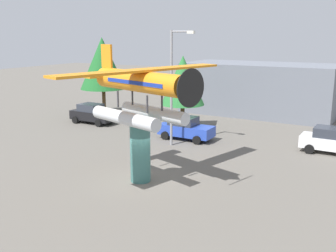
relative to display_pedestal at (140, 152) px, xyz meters
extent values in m
plane|color=#605B54|center=(0.00, 0.00, -1.66)|extent=(140.00, 140.00, 0.00)
cylinder|color=#386B66|center=(0.00, 0.00, 0.00)|extent=(1.10, 1.10, 3.33)
cylinder|color=silver|center=(-0.27, -0.96, 2.01)|extent=(4.81, 1.98, 0.70)
cylinder|color=#333338|center=(1.02, -0.81, 2.81)|extent=(0.12, 0.12, 0.90)
cylinder|color=#333338|center=(-1.29, -0.15, 2.81)|extent=(0.12, 0.12, 0.90)
cylinder|color=silver|center=(0.27, 0.96, 2.01)|extent=(4.81, 1.98, 0.70)
cylinder|color=#333338|center=(1.29, 0.15, 2.81)|extent=(0.12, 0.12, 0.90)
cylinder|color=#333338|center=(-1.02, 0.81, 2.81)|extent=(0.12, 0.12, 0.90)
cylinder|color=orange|center=(0.00, 0.00, 3.81)|extent=(6.26, 2.75, 1.10)
cube|color=#193399|center=(0.19, -0.05, 3.81)|extent=(4.49, 2.28, 0.20)
cone|color=#262628|center=(3.13, -0.89, 3.81)|extent=(0.91, 1.04, 0.88)
cylinder|color=black|center=(3.51, -1.00, 3.81)|extent=(0.53, 1.74, 1.80)
cube|color=orange|center=(0.38, -0.11, 4.42)|extent=(3.90, 10.31, 0.12)
cube|color=orange|center=(-2.69, 0.76, 3.91)|extent=(1.44, 2.88, 0.10)
cube|color=orange|center=(-2.69, 0.76, 5.01)|extent=(0.90, 0.36, 1.30)
cube|color=black|center=(-11.87, 9.87, -0.94)|extent=(4.20, 1.70, 0.80)
cube|color=#2D333D|center=(-12.12, 9.87, -0.22)|extent=(2.00, 1.56, 0.64)
cylinder|color=black|center=(-10.52, 8.97, -1.34)|extent=(0.64, 0.22, 0.64)
cylinder|color=black|center=(-10.52, 10.77, -1.34)|extent=(0.64, 0.22, 0.64)
cylinder|color=black|center=(-13.22, 8.97, -1.34)|extent=(0.64, 0.22, 0.64)
cylinder|color=black|center=(-13.22, 10.77, -1.34)|extent=(0.64, 0.22, 0.64)
cube|color=#2847B7|center=(-1.91, 9.09, -0.94)|extent=(4.20, 1.70, 0.80)
cube|color=#2D333D|center=(-2.16, 9.09, -0.22)|extent=(2.00, 1.56, 0.64)
cylinder|color=black|center=(-0.56, 8.19, -1.34)|extent=(0.64, 0.22, 0.64)
cylinder|color=black|center=(-0.56, 9.99, -1.34)|extent=(0.64, 0.22, 0.64)
cylinder|color=black|center=(-3.26, 8.19, -1.34)|extent=(0.64, 0.22, 0.64)
cylinder|color=black|center=(-3.26, 9.99, -1.34)|extent=(0.64, 0.22, 0.64)
cube|color=white|center=(8.38, 10.81, -0.94)|extent=(4.20, 1.70, 0.80)
cube|color=#2D333D|center=(8.13, 10.81, -0.22)|extent=(2.00, 1.56, 0.64)
cylinder|color=black|center=(7.03, 9.91, -1.34)|extent=(0.64, 0.22, 0.64)
cylinder|color=black|center=(7.03, 11.71, -1.34)|extent=(0.64, 0.22, 0.64)
cylinder|color=gray|center=(-2.10, 7.10, 2.42)|extent=(0.18, 0.18, 8.17)
cylinder|color=gray|center=(-1.30, 7.10, 6.41)|extent=(1.60, 0.12, 0.12)
cube|color=silver|center=(-0.60, 7.10, 6.36)|extent=(0.50, 0.28, 0.20)
cube|color=slate|center=(-0.31, 22.00, 0.88)|extent=(14.93, 7.16, 5.08)
cylinder|color=brown|center=(-13.79, 13.82, -0.37)|extent=(0.36, 0.36, 2.59)
cone|color=#1E6028|center=(-13.79, 13.82, 3.46)|extent=(4.56, 4.56, 5.06)
cylinder|color=brown|center=(-3.92, 12.25, -0.63)|extent=(0.36, 0.36, 2.08)
cone|color=#287033|center=(-3.92, 12.25, 2.47)|extent=(3.71, 3.71, 4.13)
camera|label=1|loc=(11.45, -16.76, 6.14)|focal=41.71mm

